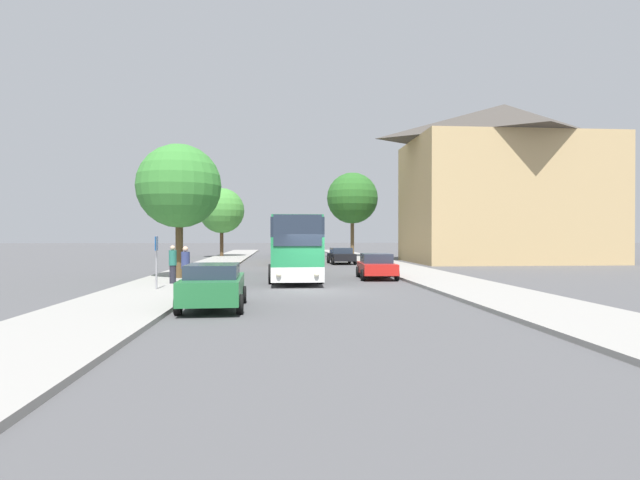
{
  "coord_description": "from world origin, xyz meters",
  "views": [
    {
      "loc": [
        -1.6,
        -21.78,
        2.42
      ],
      "look_at": [
        1.22,
        12.97,
        2.13
      ],
      "focal_mm": 28.0,
      "sensor_mm": 36.0,
      "label": 1
    }
  ],
  "objects_px": {
    "pedestrian_waiting_near": "(186,267)",
    "parked_car_left_curb": "(213,285)",
    "pedestrian_waiting_far": "(173,264)",
    "tree_left_near": "(222,211)",
    "parked_car_right_near": "(377,266)",
    "bus_front": "(294,246)",
    "bus_stop_sign": "(156,255)",
    "tree_left_far": "(179,186)",
    "tree_right_near": "(352,198)",
    "bus_rear": "(289,242)",
    "parked_car_right_far": "(341,255)",
    "bus_middle": "(290,242)"
  },
  "relations": [
    {
      "from": "pedestrian_waiting_far",
      "to": "tree_left_far",
      "type": "relative_size",
      "value": 0.25
    },
    {
      "from": "bus_rear",
      "to": "bus_stop_sign",
      "type": "bearing_deg",
      "value": -99.83
    },
    {
      "from": "bus_rear",
      "to": "pedestrian_waiting_far",
      "type": "distance_m",
      "value": 35.81
    },
    {
      "from": "tree_left_near",
      "to": "pedestrian_waiting_near",
      "type": "bearing_deg",
      "value": -85.94
    },
    {
      "from": "pedestrian_waiting_far",
      "to": "tree_left_near",
      "type": "bearing_deg",
      "value": 66.97
    },
    {
      "from": "bus_middle",
      "to": "pedestrian_waiting_far",
      "type": "xyz_separation_m",
      "value": [
        -6.07,
        -20.56,
        -0.81
      ]
    },
    {
      "from": "bus_stop_sign",
      "to": "tree_left_far",
      "type": "xyz_separation_m",
      "value": [
        -0.15,
        5.64,
        3.52
      ]
    },
    {
      "from": "bus_stop_sign",
      "to": "pedestrian_waiting_near",
      "type": "xyz_separation_m",
      "value": [
        1.25,
        -0.12,
        -0.5
      ]
    },
    {
      "from": "bus_front",
      "to": "bus_rear",
      "type": "relative_size",
      "value": 1.04
    },
    {
      "from": "parked_car_left_curb",
      "to": "pedestrian_waiting_near",
      "type": "relative_size",
      "value": 2.3
    },
    {
      "from": "parked_car_right_near",
      "to": "parked_car_right_far",
      "type": "xyz_separation_m",
      "value": [
        -0.16,
        14.92,
        -0.01
      ]
    },
    {
      "from": "bus_stop_sign",
      "to": "tree_left_near",
      "type": "height_order",
      "value": "tree_left_near"
    },
    {
      "from": "bus_front",
      "to": "pedestrian_waiting_near",
      "type": "distance_m",
      "value": 8.54
    },
    {
      "from": "parked_car_right_far",
      "to": "pedestrian_waiting_near",
      "type": "bearing_deg",
      "value": 62.96
    },
    {
      "from": "bus_middle",
      "to": "pedestrian_waiting_far",
      "type": "distance_m",
      "value": 21.45
    },
    {
      "from": "bus_rear",
      "to": "pedestrian_waiting_far",
      "type": "height_order",
      "value": "bus_rear"
    },
    {
      "from": "bus_rear",
      "to": "tree_left_far",
      "type": "xyz_separation_m",
      "value": [
        -6.56,
        -32.08,
        3.36
      ]
    },
    {
      "from": "bus_front",
      "to": "bus_middle",
      "type": "xyz_separation_m",
      "value": [
        0.14,
        16.16,
        0.06
      ]
    },
    {
      "from": "bus_middle",
      "to": "parked_car_right_near",
      "type": "bearing_deg",
      "value": -73.03
    },
    {
      "from": "parked_car_right_near",
      "to": "tree_right_near",
      "type": "bearing_deg",
      "value": -92.42
    },
    {
      "from": "parked_car_left_curb",
      "to": "tree_right_near",
      "type": "xyz_separation_m",
      "value": [
        10.24,
        38.11,
        5.81
      ]
    },
    {
      "from": "pedestrian_waiting_near",
      "to": "tree_right_near",
      "type": "relative_size",
      "value": 0.2
    },
    {
      "from": "pedestrian_waiting_far",
      "to": "tree_left_near",
      "type": "relative_size",
      "value": 0.24
    },
    {
      "from": "bus_stop_sign",
      "to": "tree_left_far",
      "type": "relative_size",
      "value": 0.32
    },
    {
      "from": "bus_middle",
      "to": "tree_right_near",
      "type": "distance_m",
      "value": 13.12
    },
    {
      "from": "parked_car_right_far",
      "to": "bus_stop_sign",
      "type": "distance_m",
      "value": 23.42
    },
    {
      "from": "parked_car_left_curb",
      "to": "bus_middle",
      "type": "bearing_deg",
      "value": 81.78
    },
    {
      "from": "tree_right_near",
      "to": "pedestrian_waiting_near",
      "type": "bearing_deg",
      "value": -110.02
    },
    {
      "from": "bus_middle",
      "to": "bus_rear",
      "type": "distance_m",
      "value": 14.7
    },
    {
      "from": "pedestrian_waiting_near",
      "to": "pedestrian_waiting_far",
      "type": "bearing_deg",
      "value": -65.7
    },
    {
      "from": "pedestrian_waiting_near",
      "to": "parked_car_left_curb",
      "type": "bearing_deg",
      "value": 111.8
    },
    {
      "from": "bus_front",
      "to": "tree_left_far",
      "type": "height_order",
      "value": "tree_left_far"
    },
    {
      "from": "bus_rear",
      "to": "pedestrian_waiting_near",
      "type": "height_order",
      "value": "bus_rear"
    },
    {
      "from": "pedestrian_waiting_near",
      "to": "parked_car_right_near",
      "type": "bearing_deg",
      "value": -145.71
    },
    {
      "from": "parked_car_right_far",
      "to": "tree_right_near",
      "type": "xyz_separation_m",
      "value": [
        2.74,
        12.14,
        5.87
      ]
    },
    {
      "from": "bus_stop_sign",
      "to": "tree_left_far",
      "type": "distance_m",
      "value": 6.65
    },
    {
      "from": "pedestrian_waiting_near",
      "to": "parked_car_right_far",
      "type": "bearing_deg",
      "value": -112.3
    },
    {
      "from": "parked_car_right_near",
      "to": "parked_car_right_far",
      "type": "distance_m",
      "value": 14.92
    },
    {
      "from": "bus_front",
      "to": "parked_car_right_near",
      "type": "height_order",
      "value": "bus_front"
    },
    {
      "from": "parked_car_right_near",
      "to": "pedestrian_waiting_far",
      "type": "distance_m",
      "value": 11.13
    },
    {
      "from": "bus_stop_sign",
      "to": "tree_right_near",
      "type": "bearing_deg",
      "value": 68.03
    },
    {
      "from": "parked_car_right_far",
      "to": "pedestrian_waiting_far",
      "type": "bearing_deg",
      "value": 57.43
    },
    {
      "from": "parked_car_left_curb",
      "to": "parked_car_right_near",
      "type": "relative_size",
      "value": 1.03
    },
    {
      "from": "bus_middle",
      "to": "tree_right_near",
      "type": "bearing_deg",
      "value": 56.86
    },
    {
      "from": "bus_front",
      "to": "pedestrian_waiting_near",
      "type": "height_order",
      "value": "bus_front"
    },
    {
      "from": "pedestrian_waiting_far",
      "to": "tree_left_near",
      "type": "xyz_separation_m",
      "value": [
        -1.41,
        32.46,
        4.18
      ]
    },
    {
      "from": "bus_front",
      "to": "parked_car_right_far",
      "type": "distance_m",
      "value": 14.75
    },
    {
      "from": "pedestrian_waiting_far",
      "to": "parked_car_right_far",
      "type": "bearing_deg",
      "value": 35.0
    },
    {
      "from": "pedestrian_waiting_near",
      "to": "bus_stop_sign",
      "type": "bearing_deg",
      "value": -3.72
    },
    {
      "from": "bus_front",
      "to": "pedestrian_waiting_far",
      "type": "bearing_deg",
      "value": -143.4
    }
  ]
}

